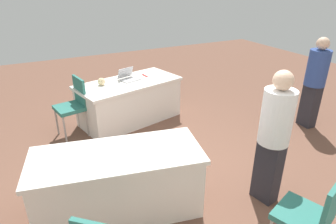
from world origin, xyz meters
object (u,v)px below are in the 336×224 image
table_mid_right (119,183)px  person_presenter (315,79)px  chair_aisle (74,103)px  yarn_ball (101,82)px  laptop_silver (129,78)px  table_foreground (130,101)px  person_attendee_browsing (274,133)px  scissors_red (145,76)px  chair_by_pillar (312,214)px

table_mid_right → person_presenter: size_ratio=1.23×
chair_aisle → yarn_ball: bearing=-86.4°
chair_aisle → yarn_ball: 0.60m
chair_aisle → laptop_silver: (-1.04, -0.20, 0.22)m
table_foreground → chair_aisle: (0.99, 0.10, 0.19)m
person_attendee_browsing → scissors_red: bearing=-4.3°
table_mid_right → yarn_ball: bearing=-101.2°
yarn_ball → table_mid_right: bearing=78.8°
chair_by_pillar → laptop_silver: size_ratio=2.42×
chair_aisle → person_attendee_browsing: (-1.70, 2.65, 0.32)m
table_mid_right → chair_aisle: (0.09, -2.06, 0.19)m
table_mid_right → laptop_silver: laptop_silver is taller
chair_by_pillar → yarn_ball: size_ratio=7.42×
person_attendee_browsing → laptop_silver: (0.66, -2.85, -0.10)m
chair_aisle → chair_by_pillar: chair_aisle is taller
chair_by_pillar → person_attendee_browsing: size_ratio=0.59×
person_attendee_browsing → yarn_ball: (1.18, -2.79, -0.07)m
yarn_ball → person_attendee_browsing: bearing=112.9°
chair_by_pillar → scissors_red: (0.05, -3.73, 0.22)m
chair_aisle → laptop_silver: bearing=-90.0°
table_foreground → person_presenter: 3.24m
table_foreground → scissors_red: size_ratio=10.96×
table_foreground → chair_by_pillar: chair_by_pillar is taller
chair_by_pillar → person_attendee_browsing: person_attendee_browsing is taller
table_foreground → laptop_silver: bearing=-115.2°
table_mid_right → person_attendee_browsing: (-1.61, 0.59, 0.51)m
chair_by_pillar → yarn_ball: chair_by_pillar is taller
table_foreground → chair_aisle: size_ratio=2.01×
table_foreground → scissors_red: (-0.39, -0.19, 0.38)m
table_mid_right → person_attendee_browsing: person_attendee_browsing is taller
person_presenter → chair_aisle: bearing=70.9°
chair_aisle → person_presenter: person_presenter is taller
person_presenter → table_foreground: bearing=62.6°
scissors_red → person_presenter: bearing=45.3°
chair_by_pillar → table_mid_right: bearing=114.8°
table_mid_right → chair_by_pillar: 1.93m
table_mid_right → chair_aisle: size_ratio=1.97×
person_presenter → laptop_silver: (2.72, -1.73, -0.08)m
table_mid_right → person_attendee_browsing: bearing=159.9°
chair_by_pillar → scissors_red: size_ratio=5.22×
chair_by_pillar → chair_aisle: bearing=93.2°
person_presenter → yarn_ball: bearing=65.8°
person_presenter → scissors_red: bearing=55.6°
table_foreground → laptop_silver: laptop_silver is taller
laptop_silver → scissors_red: size_ratio=2.15×
scissors_red → laptop_silver: bearing=-83.4°
yarn_ball → scissors_red: 0.88m
chair_aisle → laptop_silver: 1.09m
yarn_ball → person_presenter: bearing=152.8°
chair_by_pillar → person_presenter: (-2.32, -1.91, 0.34)m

